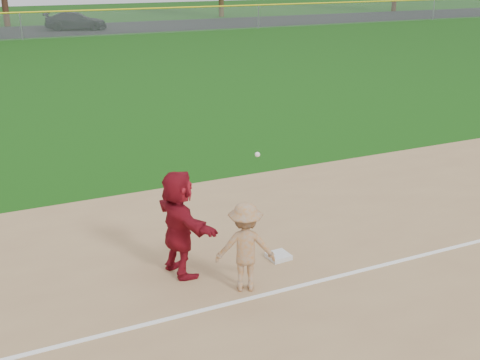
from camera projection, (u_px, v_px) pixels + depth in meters
name	position (u px, v px, depth m)	size (l,w,h in m)	color
ground	(274.00, 269.00, 11.37)	(160.00, 160.00, 0.00)	#15490E
foul_line	(295.00, 287.00, 10.68)	(60.00, 0.10, 0.01)	white
parking_asphalt	(14.00, 32.00, 50.49)	(120.00, 10.00, 0.01)	black
first_base	(279.00, 256.00, 11.72)	(0.40, 0.40, 0.09)	silver
base_runner	(179.00, 223.00, 10.85)	(1.86, 0.59, 2.01)	maroon
car_right	(76.00, 21.00, 51.79)	(2.11, 5.19, 1.51)	black
first_base_play	(245.00, 247.00, 10.38)	(1.20, 0.96, 2.43)	gray
outfield_fence	(19.00, 13.00, 44.72)	(110.00, 0.12, 110.00)	#999EA0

